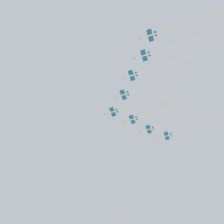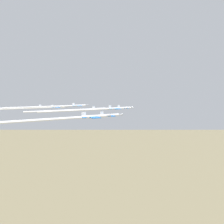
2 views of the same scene
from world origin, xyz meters
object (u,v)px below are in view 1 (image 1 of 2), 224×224
jet_starboard_outer (165,125)px  jet_port_trail (184,131)px  jet_port_inner (140,90)px  jet_starboard_inner (146,116)px  jet_lead (130,107)px  jet_starboard_trail (173,28)px  jet_port_outer (150,70)px  jet_center_rear (166,49)px

jet_starboard_outer → jet_port_trail: (10.58, 16.99, 1.82)m
jet_port_inner → jet_starboard_inner: 27.00m
jet_lead → jet_starboard_trail: size_ratio=0.96×
jet_port_inner → jet_starboard_trail: (44.74, -28.87, -0.22)m
jet_starboard_outer → jet_port_trail: jet_port_trail is taller
jet_port_outer → jet_center_rear: (18.63, -8.55, -1.82)m
jet_port_inner → jet_port_outer: size_ratio=0.99×
jet_starboard_inner → jet_starboard_trail: size_ratio=0.83×
jet_lead → jet_starboard_outer: 35.87m
jet_port_inner → jet_starboard_trail: bearing=-139.0°
jet_port_trail → jet_starboard_trail: bearing=-174.6°
jet_lead → jet_starboard_trail: jet_lead is taller
jet_port_inner → jet_starboard_outer: (-0.34, 41.70, 0.45)m
jet_starboard_trail → jet_lead: bearing=41.6°
jet_starboard_trail → jet_center_rear: bearing=30.8°
jet_starboard_inner → jet_starboard_outer: bearing=-45.9°
jet_port_outer → jet_starboard_outer: 53.57m
jet_center_rear → jet_port_inner: bearing=45.2°
jet_port_inner → jet_center_rear: bearing=-134.8°
jet_port_inner → jet_center_rear: (33.37, -18.22, 0.11)m
jet_port_outer → jet_lead: bearing=42.0°
jet_starboard_inner → jet_port_trail: bearing=-47.0°
jet_starboard_outer → jet_port_trail: size_ratio=0.95×
jet_lead → jet_port_trail: size_ratio=0.98×
jet_starboard_outer → jet_starboard_trail: size_ratio=0.93×
jet_lead → jet_port_trail: (26.08, 49.34, 1.08)m
jet_port_outer → jet_starboard_trail: 35.68m
jet_port_outer → jet_port_inner: bearing=40.6°
jet_port_inner → jet_starboard_inner: (-9.89, 25.01, 2.38)m
jet_lead → jet_center_rear: jet_lead is taller
jet_lead → jet_starboard_inner: jet_starboard_inner is taller
jet_port_inner → jet_port_outer: 17.73m
jet_starboard_inner → jet_starboard_trail: bearing=-150.7°
jet_port_outer → jet_starboard_outer: size_ratio=1.01×
jet_starboard_inner → jet_starboard_outer: size_ratio=0.89×
jet_port_trail → jet_starboard_trail: jet_port_trail is taller
jet_starboard_inner → jet_lead: bearing=143.1°
jet_starboard_outer → jet_center_rear: size_ratio=0.92×
jet_lead → jet_port_inner: size_ratio=1.04×
jet_port_inner → jet_port_outer: (14.74, -9.68, 1.92)m
jet_starboard_inner → jet_starboard_trail: (54.63, -53.88, -2.60)m
jet_lead → jet_starboard_outer: bearing=-41.7°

